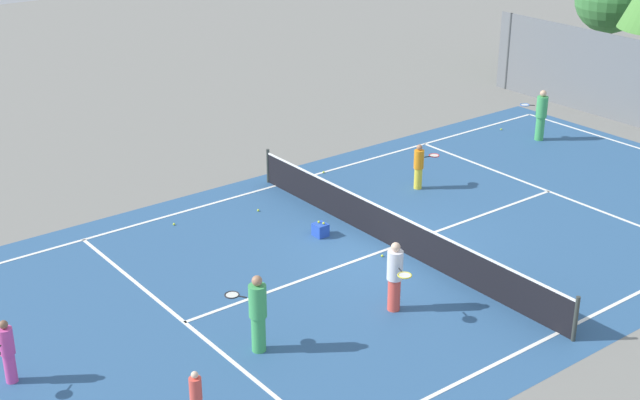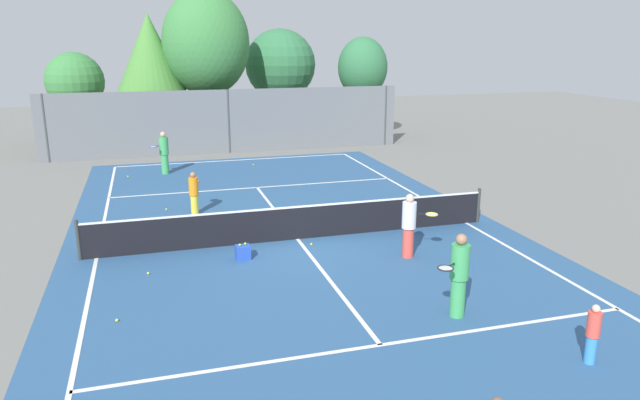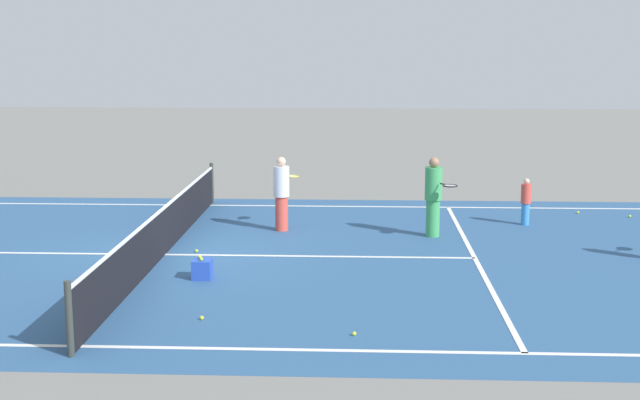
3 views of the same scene
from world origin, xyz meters
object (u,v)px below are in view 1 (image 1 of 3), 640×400
(tennis_ball_3, at_px, (317,203))
(player_2, at_px, (395,276))
(tennis_ball_4, at_px, (174,224))
(tennis_ball_8, at_px, (258,210))
(player_1, at_px, (7,351))
(ball_crate, at_px, (320,230))
(player_4, at_px, (419,166))
(tennis_ball_7, at_px, (324,172))
(tennis_ball_5, at_px, (382,256))
(player_3, at_px, (257,313))
(player_0, at_px, (541,115))
(player_5, at_px, (196,396))
(tennis_ball_6, at_px, (501,129))
(tennis_ball_9, at_px, (416,173))

(tennis_ball_3, bearing_deg, player_2, -21.54)
(tennis_ball_4, xyz_separation_m, tennis_ball_8, (0.65, 2.43, 0.00))
(tennis_ball_8, bearing_deg, player_2, -5.86)
(player_1, bearing_deg, tennis_ball_4, 126.59)
(tennis_ball_4, bearing_deg, ball_crate, 42.90)
(player_2, distance_m, tennis_ball_4, 7.58)
(player_2, relative_size, player_4, 1.20)
(tennis_ball_8, bearing_deg, player_4, 72.51)
(ball_crate, height_order, tennis_ball_7, ball_crate)
(ball_crate, xyz_separation_m, tennis_ball_5, (2.02, 0.49, -0.15))
(player_3, bearing_deg, tennis_ball_5, 108.96)
(player_0, relative_size, player_4, 1.27)
(player_5, xyz_separation_m, tennis_ball_4, (-8.21, 4.06, -0.55))
(player_2, height_order, ball_crate, player_2)
(tennis_ball_3, height_order, tennis_ball_5, same)
(tennis_ball_6, bearing_deg, player_1, -76.55)
(tennis_ball_6, bearing_deg, ball_crate, -73.88)
(player_2, distance_m, player_3, 3.51)
(player_3, bearing_deg, tennis_ball_3, 133.47)
(player_1, xyz_separation_m, tennis_ball_4, (-4.75, 6.39, -0.71))
(player_1, relative_size, tennis_ball_6, 21.68)
(player_3, height_order, tennis_ball_9, player_3)
(tennis_ball_8, bearing_deg, tennis_ball_3, 69.83)
(player_1, distance_m, tennis_ball_7, 13.36)
(tennis_ball_5, distance_m, tennis_ball_8, 4.54)
(tennis_ball_5, bearing_deg, tennis_ball_9, 128.43)
(player_5, bearing_deg, tennis_ball_8, 139.34)
(player_2, height_order, tennis_ball_6, player_2)
(tennis_ball_3, relative_size, tennis_ball_9, 1.00)
(ball_crate, height_order, tennis_ball_9, ball_crate)
(player_5, bearing_deg, tennis_ball_3, 130.24)
(player_2, relative_size, tennis_ball_5, 26.31)
(player_2, bearing_deg, tennis_ball_7, 152.76)
(player_3, xyz_separation_m, tennis_ball_6, (-6.89, 15.40, -0.90))
(ball_crate, height_order, tennis_ball_3, ball_crate)
(ball_crate, bearing_deg, player_5, -53.42)
(player_0, relative_size, tennis_ball_6, 27.70)
(player_4, bearing_deg, player_1, -79.52)
(tennis_ball_6, distance_m, tennis_ball_8, 11.26)
(player_4, distance_m, tennis_ball_7, 3.28)
(player_1, xyz_separation_m, tennis_ball_5, (0.34, 9.74, -0.71))
(player_3, xyz_separation_m, tennis_ball_3, (-5.56, 5.87, -0.90))
(player_2, xyz_separation_m, ball_crate, (-4.25, 1.11, -0.71))
(tennis_ball_7, bearing_deg, player_3, -45.44)
(player_4, xyz_separation_m, tennis_ball_9, (-0.90, 0.76, -0.71))
(tennis_ball_6, bearing_deg, tennis_ball_7, -94.09)
(player_4, relative_size, ball_crate, 3.39)
(tennis_ball_3, bearing_deg, tennis_ball_8, -110.17)
(tennis_ball_5, bearing_deg, player_3, -71.04)
(tennis_ball_6, height_order, tennis_ball_8, same)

